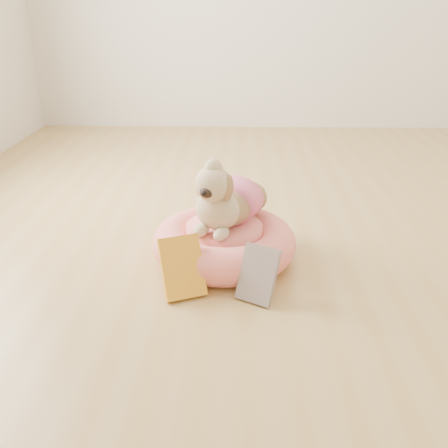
{
  "coord_description": "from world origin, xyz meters",
  "views": [
    {
      "loc": [
        -0.32,
        -2.04,
        0.99
      ],
      "look_at": [
        -0.37,
        -0.23,
        0.18
      ],
      "focal_mm": 40.0,
      "sensor_mm": 36.0,
      "label": 1
    }
  ],
  "objects_px": {
    "dog": "(226,188)",
    "book_yellow": "(182,267)",
    "pet_bed": "(224,242)",
    "book_white": "(258,274)"
  },
  "relations": [
    {
      "from": "book_white",
      "to": "dog",
      "type": "bearing_deg",
      "value": 139.83
    },
    {
      "from": "book_white",
      "to": "pet_bed",
      "type": "bearing_deg",
      "value": 141.96
    },
    {
      "from": "pet_bed",
      "to": "book_yellow",
      "type": "relative_size",
      "value": 2.6
    },
    {
      "from": "book_yellow",
      "to": "book_white",
      "type": "distance_m",
      "value": 0.28
    },
    {
      "from": "book_yellow",
      "to": "book_white",
      "type": "height_order",
      "value": "book_yellow"
    },
    {
      "from": "dog",
      "to": "book_white",
      "type": "relative_size",
      "value": 2.07
    },
    {
      "from": "dog",
      "to": "book_white",
      "type": "distance_m",
      "value": 0.4
    },
    {
      "from": "pet_bed",
      "to": "book_white",
      "type": "distance_m",
      "value": 0.33
    },
    {
      "from": "book_yellow",
      "to": "book_white",
      "type": "xyz_separation_m",
      "value": [
        0.27,
        -0.03,
        -0.01
      ]
    },
    {
      "from": "dog",
      "to": "book_yellow",
      "type": "height_order",
      "value": "dog"
    }
  ]
}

